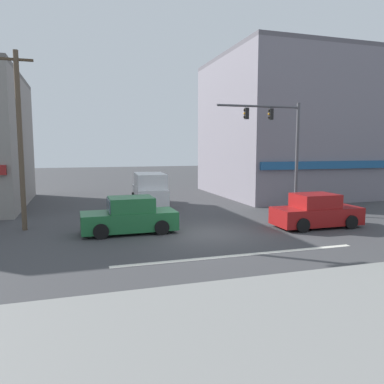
{
  "coord_description": "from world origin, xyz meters",
  "views": [
    {
      "loc": [
        -5.38,
        -15.08,
        3.7
      ],
      "look_at": [
        -0.08,
        2.0,
        1.6
      ],
      "focal_mm": 35.0,
      "sensor_mm": 36.0,
      "label": 1
    }
  ],
  "objects": [
    {
      "name": "sedan_parked_curbside",
      "position": [
        -3.21,
        1.16,
        0.71
      ],
      "size": [
        4.11,
        1.9,
        1.58
      ],
      "color": "#1E6033",
      "rests_on": "ground"
    },
    {
      "name": "lane_marking_stripe",
      "position": [
        0.0,
        -3.5,
        0.0
      ],
      "size": [
        9.0,
        0.24,
        0.01
      ],
      "primitive_type": "cube",
      "color": "silver",
      "rests_on": "ground"
    },
    {
      "name": "sedan_crossing_leftbound",
      "position": [
        5.35,
        -0.24,
        0.71
      ],
      "size": [
        4.12,
        1.92,
        1.58
      ],
      "color": "maroon",
      "rests_on": "ground"
    },
    {
      "name": "van_crossing_rightbound",
      "position": [
        -0.9,
        8.52,
        1.01
      ],
      "size": [
        2.29,
        4.72,
        2.11
      ],
      "color": "silver",
      "rests_on": "ground"
    },
    {
      "name": "traffic_light_mast",
      "position": [
        5.62,
        3.47,
        4.18
      ],
      "size": [
        4.89,
        0.33,
        6.2
      ],
      "color": "#47474C",
      "rests_on": "ground"
    },
    {
      "name": "building_right_corner",
      "position": [
        10.46,
        11.6,
        5.35
      ],
      "size": [
        10.39,
        11.74,
        10.71
      ],
      "color": "slate",
      "rests_on": "ground"
    },
    {
      "name": "ground_plane",
      "position": [
        0.0,
        0.0,
        0.0
      ],
      "size": [
        120.0,
        120.0,
        0.0
      ],
      "primitive_type": "plane",
      "color": "#3D3D3F"
    },
    {
      "name": "utility_pole_near_left",
      "position": [
        -7.7,
        3.11,
        4.1
      ],
      "size": [
        1.4,
        0.22,
        7.9
      ],
      "color": "brown",
      "rests_on": "ground"
    },
    {
      "name": "utility_pole_far_right",
      "position": [
        7.63,
        7.73,
        4.6
      ],
      "size": [
        1.4,
        0.22,
        8.89
      ],
      "color": "brown",
      "rests_on": "ground"
    },
    {
      "name": "sidewalk_curb",
      "position": [
        0.0,
        -8.5,
        0.08
      ],
      "size": [
        40.0,
        5.0,
        0.16
      ],
      "primitive_type": "cube",
      "color": "gray",
      "rests_on": "ground"
    }
  ]
}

